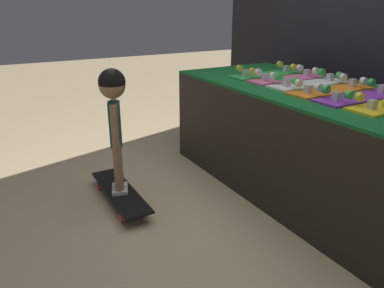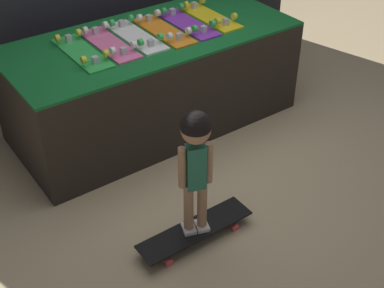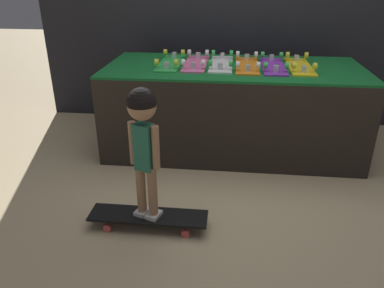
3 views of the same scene
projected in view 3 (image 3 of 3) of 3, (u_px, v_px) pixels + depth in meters
ground_plane at (229, 184)px, 3.00m from camera, size 16.00×16.00×0.00m
back_wall at (237, 3)px, 3.81m from camera, size 4.19×0.10×2.49m
display_rack at (232, 108)px, 3.46m from camera, size 2.26×1.00×0.79m
skateboard_green_on_rack at (171, 62)px, 3.36m from camera, size 0.20×0.65×0.09m
skateboard_pink_on_rack at (196, 63)px, 3.34m from camera, size 0.20×0.65×0.09m
skateboard_white_on_rack at (221, 63)px, 3.32m from camera, size 0.20×0.65×0.09m
skateboard_orange_on_rack at (247, 65)px, 3.27m from camera, size 0.20×0.65×0.09m
skateboard_purple_on_rack at (273, 65)px, 3.25m from camera, size 0.20×0.65×0.09m
skateboard_yellow_on_rack at (300, 65)px, 3.24m from camera, size 0.20×0.65×0.09m
skateboard_on_floor at (148, 217)px, 2.47m from camera, size 0.78×0.19×0.09m
child at (143, 130)px, 2.21m from camera, size 0.20×0.18×0.87m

